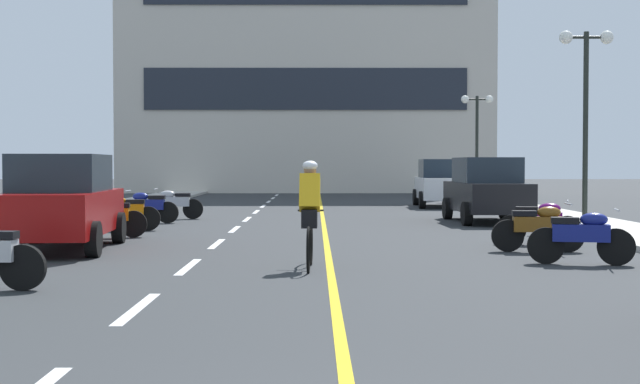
# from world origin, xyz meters

# --- Properties ---
(ground_plane) EXTENTS (140.00, 140.00, 0.00)m
(ground_plane) POSITION_xyz_m (0.00, 21.00, 0.00)
(ground_plane) COLOR #2D3033
(curb_left) EXTENTS (2.40, 72.00, 0.12)m
(curb_left) POSITION_xyz_m (-7.20, 24.00, 0.06)
(curb_left) COLOR #B7B2A8
(curb_left) RESTS_ON ground
(curb_right) EXTENTS (2.40, 72.00, 0.12)m
(curb_right) POSITION_xyz_m (7.20, 24.00, 0.06)
(curb_right) COLOR #B7B2A8
(curb_right) RESTS_ON ground
(lane_dash_1) EXTENTS (0.14, 2.20, 0.01)m
(lane_dash_1) POSITION_xyz_m (-2.00, 6.00, 0.00)
(lane_dash_1) COLOR silver
(lane_dash_1) RESTS_ON ground
(lane_dash_2) EXTENTS (0.14, 2.20, 0.01)m
(lane_dash_2) POSITION_xyz_m (-2.00, 10.00, 0.00)
(lane_dash_2) COLOR silver
(lane_dash_2) RESTS_ON ground
(lane_dash_3) EXTENTS (0.14, 2.20, 0.01)m
(lane_dash_3) POSITION_xyz_m (-2.00, 14.00, 0.00)
(lane_dash_3) COLOR silver
(lane_dash_3) RESTS_ON ground
(lane_dash_4) EXTENTS (0.14, 2.20, 0.01)m
(lane_dash_4) POSITION_xyz_m (-2.00, 18.00, 0.00)
(lane_dash_4) COLOR silver
(lane_dash_4) RESTS_ON ground
(lane_dash_5) EXTENTS (0.14, 2.20, 0.01)m
(lane_dash_5) POSITION_xyz_m (-2.00, 22.00, 0.00)
(lane_dash_5) COLOR silver
(lane_dash_5) RESTS_ON ground
(lane_dash_6) EXTENTS (0.14, 2.20, 0.01)m
(lane_dash_6) POSITION_xyz_m (-2.00, 26.00, 0.00)
(lane_dash_6) COLOR silver
(lane_dash_6) RESTS_ON ground
(lane_dash_7) EXTENTS (0.14, 2.20, 0.01)m
(lane_dash_7) POSITION_xyz_m (-2.00, 30.00, 0.00)
(lane_dash_7) COLOR silver
(lane_dash_7) RESTS_ON ground
(lane_dash_8) EXTENTS (0.14, 2.20, 0.01)m
(lane_dash_8) POSITION_xyz_m (-2.00, 34.00, 0.00)
(lane_dash_8) COLOR silver
(lane_dash_8) RESTS_ON ground
(lane_dash_9) EXTENTS (0.14, 2.20, 0.01)m
(lane_dash_9) POSITION_xyz_m (-2.00, 38.00, 0.00)
(lane_dash_9) COLOR silver
(lane_dash_9) RESTS_ON ground
(lane_dash_10) EXTENTS (0.14, 2.20, 0.01)m
(lane_dash_10) POSITION_xyz_m (-2.00, 42.00, 0.00)
(lane_dash_10) COLOR silver
(lane_dash_10) RESTS_ON ground
(lane_dash_11) EXTENTS (0.14, 2.20, 0.01)m
(lane_dash_11) POSITION_xyz_m (-2.00, 46.00, 0.00)
(lane_dash_11) COLOR silver
(lane_dash_11) RESTS_ON ground
(centre_line_yellow) EXTENTS (0.12, 66.00, 0.01)m
(centre_line_yellow) POSITION_xyz_m (0.25, 24.00, 0.00)
(centre_line_yellow) COLOR gold
(centre_line_yellow) RESTS_ON ground
(office_building) EXTENTS (21.44, 9.72, 19.42)m
(office_building) POSITION_xyz_m (-0.50, 49.80, 9.71)
(office_building) COLOR beige
(office_building) RESTS_ON ground
(street_lamp_mid) EXTENTS (1.46, 0.36, 5.10)m
(street_lamp_mid) POSITION_xyz_m (7.31, 19.67, 3.85)
(street_lamp_mid) COLOR black
(street_lamp_mid) RESTS_ON curb_right
(street_lamp_far) EXTENTS (1.46, 0.36, 4.63)m
(street_lamp_far) POSITION_xyz_m (7.35, 35.69, 3.55)
(street_lamp_far) COLOR black
(street_lamp_far) RESTS_ON curb_right
(parked_car_near) EXTENTS (2.14, 4.30, 1.82)m
(parked_car_near) POSITION_xyz_m (-4.80, 12.74, 0.92)
(parked_car_near) COLOR black
(parked_car_near) RESTS_ON ground
(parked_car_mid) EXTENTS (2.03, 4.25, 1.82)m
(parked_car_mid) POSITION_xyz_m (4.84, 20.65, 0.92)
(parked_car_mid) COLOR black
(parked_car_mid) RESTS_ON ground
(parked_car_far) EXTENTS (2.03, 4.25, 1.82)m
(parked_car_far) POSITION_xyz_m (4.84, 29.45, 0.92)
(parked_car_far) COLOR black
(parked_car_far) RESTS_ON ground
(motorcycle_3) EXTENTS (1.68, 0.66, 0.92)m
(motorcycle_3) POSITION_xyz_m (4.34, 10.25, 0.47)
(motorcycle_3) COLOR black
(motorcycle_3) RESTS_ON ground
(motorcycle_4) EXTENTS (1.70, 0.60, 0.92)m
(motorcycle_4) POSITION_xyz_m (4.17, 12.30, 0.47)
(motorcycle_4) COLOR black
(motorcycle_4) RESTS_ON ground
(motorcycle_5) EXTENTS (1.65, 0.75, 0.92)m
(motorcycle_5) POSITION_xyz_m (4.57, 13.75, 0.47)
(motorcycle_5) COLOR black
(motorcycle_5) RESTS_ON ground
(motorcycle_6) EXTENTS (1.70, 0.60, 0.92)m
(motorcycle_6) POSITION_xyz_m (-4.59, 15.51, 0.47)
(motorcycle_6) COLOR black
(motorcycle_6) RESTS_ON ground
(motorcycle_7) EXTENTS (1.70, 0.60, 0.92)m
(motorcycle_7) POSITION_xyz_m (-4.63, 17.46, 0.47)
(motorcycle_7) COLOR black
(motorcycle_7) RESTS_ON ground
(motorcycle_8) EXTENTS (1.70, 0.60, 0.92)m
(motorcycle_8) POSITION_xyz_m (-4.62, 20.24, 0.47)
(motorcycle_8) COLOR black
(motorcycle_8) RESTS_ON ground
(motorcycle_9) EXTENTS (1.70, 0.60, 0.92)m
(motorcycle_9) POSITION_xyz_m (-4.18, 22.07, 0.47)
(motorcycle_9) COLOR black
(motorcycle_9) RESTS_ON ground
(cyclist_rider) EXTENTS (0.42, 1.77, 1.71)m
(cyclist_rider) POSITION_xyz_m (-0.07, 9.77, 0.89)
(cyclist_rider) COLOR black
(cyclist_rider) RESTS_ON ground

